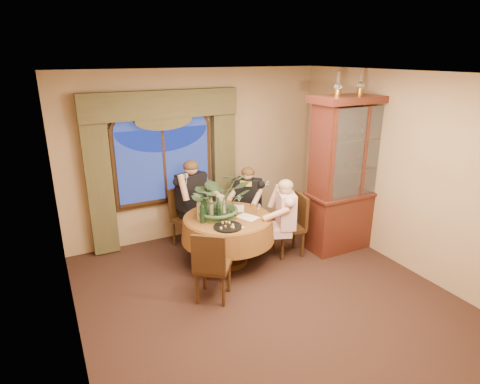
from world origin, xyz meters
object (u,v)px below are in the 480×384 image
chair_back_right (242,212)px  person_scarf (248,204)px  oil_lamp_left (338,84)px  wine_bottle_3 (202,205)px  china_cabinet (352,174)px  person_back (192,203)px  chair_right (289,226)px  chair_front_left (213,264)px  wine_bottle_5 (219,209)px  person_pink (286,221)px  wine_bottle_0 (199,209)px  stoneware_vase (221,206)px  oil_lamp_center (361,83)px  chair_back (188,218)px  olive_bowl (231,217)px  centerpiece_plant (219,177)px  wine_bottle_4 (204,210)px  dining_table (228,240)px  oil_lamp_right (383,82)px  wine_bottle_2 (211,208)px  wine_bottle_1 (202,212)px

chair_back_right → person_scarf: bearing=179.5°
oil_lamp_left → wine_bottle_3: bearing=163.7°
china_cabinet → person_back: 2.60m
chair_right → wine_bottle_3: 1.41m
chair_front_left → wine_bottle_5: (0.40, 0.71, 0.44)m
person_pink → wine_bottle_0: bearing=92.8°
stoneware_vase → chair_right: bearing=-14.6°
oil_lamp_center → chair_right: oil_lamp_center is taller
chair_back → olive_bowl: size_ratio=5.86×
centerpiece_plant → wine_bottle_5: size_ratio=3.10×
wine_bottle_0 → wine_bottle_4: bearing=-52.9°
chair_back → wine_bottle_4: size_ratio=2.91×
chair_right → person_scarf: size_ratio=0.75×
dining_table → china_cabinet: 2.20m
chair_back_right → person_back: 0.87m
oil_lamp_center → chair_back_right: 2.75m
wine_bottle_0 → wine_bottle_4: 0.09m
wine_bottle_4 → wine_bottle_3: bearing=78.7°
oil_lamp_right → stoneware_vase: (-2.50, 0.44, -1.70)m
chair_front_left → centerpiece_plant: centerpiece_plant is taller
oil_lamp_right → wine_bottle_2: oil_lamp_right is taller
chair_back → stoneware_vase: 0.87m
oil_lamp_left → wine_bottle_1: size_ratio=1.03×
dining_table → stoneware_vase: stoneware_vase is taller
wine_bottle_4 → centerpiece_plant: bearing=16.1°
olive_bowl → wine_bottle_4: 0.41m
dining_table → chair_right: size_ratio=1.44×
wine_bottle_3 → chair_front_left: bearing=-104.4°
dining_table → person_pink: 0.91m
olive_bowl → wine_bottle_2: bearing=151.0°
person_pink → oil_lamp_center: bearing=-71.6°
person_back → china_cabinet: bearing=136.1°
china_cabinet → wine_bottle_0: bearing=170.1°
wine_bottle_3 → wine_bottle_4: same height
wine_bottle_3 → dining_table: bearing=-34.4°
chair_right → stoneware_vase: stoneware_vase is taller
oil_lamp_right → stoneware_vase: bearing=170.0°
oil_lamp_right → olive_bowl: (-2.42, 0.25, -1.83)m
wine_bottle_2 → chair_back_right: bearing=36.8°
person_back → wine_bottle_5: (0.08, -0.91, 0.20)m
chair_right → person_scarf: 0.83m
oil_lamp_center → wine_bottle_2: bearing=170.1°
dining_table → centerpiece_plant: size_ratio=1.35×
oil_lamp_center → wine_bottle_0: oil_lamp_center is taller
wine_bottle_0 → wine_bottle_5: bearing=-27.1°
oil_lamp_center → person_pink: (-1.19, 0.04, -1.96)m
chair_back → person_back: person_back is taller
olive_bowl → wine_bottle_0: bearing=158.2°
person_pink → person_scarf: 0.90m
stoneware_vase → olive_bowl: bearing=-66.1°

